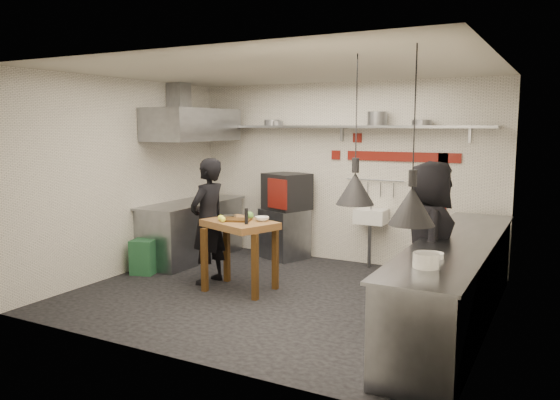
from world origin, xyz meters
The scene contains 47 objects.
floor centered at (0.00, 0.00, 0.00)m, with size 5.00×5.00×0.00m, color black.
ceiling centered at (0.00, 0.00, 2.80)m, with size 5.00×5.00×0.00m, color beige.
wall_back centered at (0.00, 2.10, 1.40)m, with size 5.00×0.04×2.80m, color silver.
wall_front centered at (0.00, -2.10, 1.40)m, with size 5.00×0.04×2.80m, color silver.
wall_left centered at (-2.50, 0.00, 1.40)m, with size 0.04×4.20×2.80m, color silver.
wall_right centered at (2.50, 0.00, 1.40)m, with size 0.04×4.20×2.80m, color silver.
red_band_horiz centered at (0.95, 2.08, 1.68)m, with size 1.70×0.02×0.14m, color maroon.
red_band_vert centered at (1.55, 2.08, 1.20)m, with size 0.14×0.02×1.10m, color maroon.
red_tile_a centered at (0.25, 2.08, 1.95)m, with size 0.14×0.02×0.14m, color maroon.
red_tile_b centered at (-0.10, 2.08, 1.68)m, with size 0.14×0.02×0.14m, color maroon.
back_shelf centered at (0.00, 1.92, 2.12)m, with size 4.60×0.34×0.04m, color slate.
shelf_bracket_left centered at (-1.90, 2.07, 2.02)m, with size 0.04×0.06×0.24m, color slate.
shelf_bracket_mid centered at (0.00, 2.07, 2.02)m, with size 0.04×0.06×0.24m, color slate.
shelf_bracket_right centered at (1.90, 2.07, 2.02)m, with size 0.04×0.06×0.24m, color slate.
pan_far_left centered at (-1.15, 1.92, 2.19)m, with size 0.26×0.26×0.09m, color slate.
pan_mid_left centered at (-1.08, 1.92, 2.18)m, with size 0.22×0.22×0.07m, color slate.
stock_pot centered at (0.61, 1.92, 2.24)m, with size 0.29×0.29×0.20m, color slate.
pan_right centered at (1.27, 1.92, 2.18)m, with size 0.27×0.27×0.08m, color slate.
oven_stand centered at (-0.87, 1.81, 0.40)m, with size 0.65×0.59×0.80m, color slate.
combi_oven centered at (-0.83, 1.82, 1.09)m, with size 0.62×0.58×0.58m, color black.
oven_door centered at (-0.82, 1.48, 1.09)m, with size 0.45×0.03×0.46m, color maroon.
oven_glass centered at (-0.85, 1.49, 1.09)m, with size 0.32×0.01×0.34m, color black.
hand_sink centered at (0.55, 1.92, 0.78)m, with size 0.46×0.34×0.22m, color white.
sink_tap centered at (0.55, 1.92, 0.96)m, with size 0.03×0.03×0.14m, color slate.
sink_drain centered at (0.55, 1.88, 0.34)m, with size 0.06×0.06×0.66m, color slate.
utensil_rail centered at (0.55, 2.06, 1.32)m, with size 0.02×0.02×0.90m, color slate.
counter_right centered at (2.15, 0.00, 0.45)m, with size 0.70×3.80×0.90m, color slate.
counter_right_top centered at (2.15, 0.00, 0.92)m, with size 0.76×3.90×0.03m, color slate.
plate_stack centered at (2.12, -1.28, 1.00)m, with size 0.22×0.22×0.13m, color white.
small_bowl_right centered at (2.10, -0.90, 0.96)m, with size 0.18×0.18×0.05m, color white.
counter_left centered at (-2.15, 1.05, 0.45)m, with size 0.70×1.90×0.90m, color slate.
counter_left_top centered at (-2.15, 1.05, 0.92)m, with size 0.76×2.00×0.03m, color slate.
extractor_hood centered at (-2.10, 1.05, 2.15)m, with size 0.78×1.60×0.50m, color slate.
hood_duct centered at (-2.35, 1.05, 2.55)m, with size 0.28×0.28×0.50m, color slate.
green_bin centered at (-2.23, 0.01, 0.25)m, with size 0.33×0.33×0.50m, color #235B35.
prep_table centered at (-0.56, -0.02, 0.46)m, with size 0.92×0.64×0.92m, color olive, non-canonical shape.
cutting_board centered at (-0.59, -0.04, 0.93)m, with size 0.34×0.24×0.03m, color #452A0F.
pepper_mill centered at (-0.36, -0.18, 1.02)m, with size 0.05×0.05×0.20m, color black.
lemon_a centered at (-0.76, -0.15, 0.96)m, with size 0.08×0.08×0.08m, color #F3FF39.
lemon_b centered at (-0.69, -0.21, 0.96)m, with size 0.07×0.07×0.07m, color #F3FF39.
veg_ball centered at (-0.50, 0.13, 0.97)m, with size 0.11×0.11×0.11m, color #508B37.
steel_tray centered at (-0.83, 0.14, 0.94)m, with size 0.16×0.11×0.03m, color slate.
bowl centered at (-0.30, 0.10, 0.95)m, with size 0.18×0.18×0.06m, color white.
heat_lamp_near centered at (1.35, -0.97, 2.09)m, with size 0.37×0.37×1.41m, color black, non-canonical shape.
heat_lamp_far centered at (2.00, -1.36, 2.05)m, with size 0.39×0.39×1.49m, color black, non-canonical shape.
chef_left centered at (-1.12, 0.07, 0.85)m, with size 0.62×0.41×1.71m, color black.
chef_right centered at (1.83, 0.14, 0.88)m, with size 0.86×0.56×1.76m, color black.
Camera 1 is at (3.16, -5.88, 2.14)m, focal length 35.00 mm.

